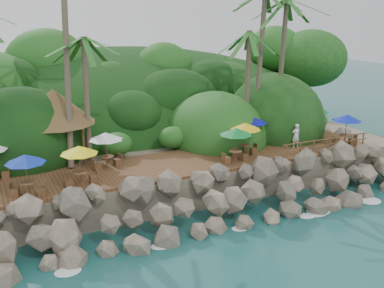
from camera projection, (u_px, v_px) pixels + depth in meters
name	position (u px, v px, depth m)	size (l,w,h in m)	color
ground	(239.00, 232.00, 25.09)	(140.00, 140.00, 0.00)	#19514F
land_base	(141.00, 140.00, 38.65)	(32.00, 25.20, 2.10)	gray
jungle_hill	(116.00, 132.00, 45.44)	(44.80, 28.00, 15.40)	#143811
seawall	(222.00, 199.00, 26.49)	(29.00, 4.00, 2.30)	gray
terrace	(192.00, 162.00, 29.66)	(26.00, 5.00, 0.20)	brown
jungle_foliage	(145.00, 156.00, 38.08)	(44.00, 16.00, 12.00)	#143811
foam_line	(236.00, 229.00, 25.34)	(25.20, 0.80, 0.06)	white
palms	(165.00, 1.00, 29.02)	(26.60, 6.60, 14.98)	brown
palapa	(54.00, 106.00, 28.88)	(5.08, 5.08, 4.60)	brown
dining_clusters	(194.00, 132.00, 29.12)	(25.18, 5.28, 2.25)	brown
railing	(327.00, 144.00, 31.12)	(7.20, 0.10, 1.00)	brown
waiter	(296.00, 136.00, 32.13)	(0.63, 0.41, 1.72)	white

